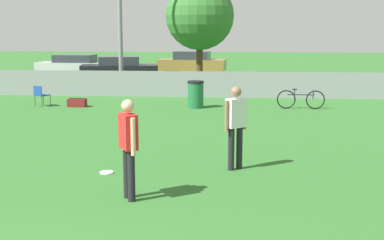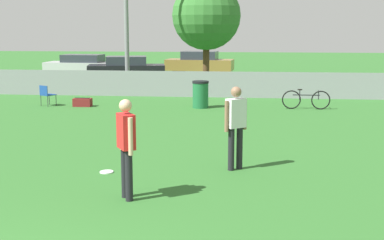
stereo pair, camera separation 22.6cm
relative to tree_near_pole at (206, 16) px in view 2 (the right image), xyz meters
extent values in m
cube|color=gray|center=(-1.06, -3.92, -2.94)|extent=(18.49, 0.03, 1.10)
cylinder|color=#4C331E|center=(0.00, 0.00, -2.37)|extent=(0.32, 0.32, 2.25)
sphere|color=#33702D|center=(0.00, 0.00, 0.01)|extent=(3.36, 3.36, 3.36)
cylinder|color=black|center=(1.83, -15.62, -3.04)|extent=(0.13, 0.13, 0.90)
cylinder|color=black|center=(2.00, -15.48, -3.04)|extent=(0.13, 0.13, 0.90)
cube|color=silver|center=(1.92, -15.55, -2.29)|extent=(0.45, 0.42, 0.60)
sphere|color=#8C664C|center=(1.92, -15.55, -1.85)|extent=(0.22, 0.22, 0.22)
cylinder|color=#8C664C|center=(1.73, -15.70, -2.34)|extent=(0.08, 0.08, 0.64)
cylinder|color=#8C664C|center=(2.10, -15.40, -2.34)|extent=(0.08, 0.08, 0.64)
cylinder|color=black|center=(0.06, -17.62, -3.04)|extent=(0.13, 0.13, 0.90)
cylinder|color=black|center=(0.17, -17.81, -3.04)|extent=(0.13, 0.13, 0.90)
cube|color=red|center=(0.12, -17.71, -2.29)|extent=(0.39, 0.45, 0.60)
sphere|color=#D8AD8C|center=(0.12, -17.71, -1.85)|extent=(0.22, 0.22, 0.22)
cylinder|color=#D8AD8C|center=(-0.01, -17.51, -2.34)|extent=(0.08, 0.08, 0.64)
cylinder|color=#D8AD8C|center=(0.24, -17.92, -2.34)|extent=(0.08, 0.08, 0.64)
cylinder|color=white|center=(-0.70, -16.08, -3.48)|extent=(0.28, 0.28, 0.03)
torus|color=white|center=(-0.70, -16.08, -3.48)|extent=(0.28, 0.28, 0.03)
cylinder|color=#333338|center=(-5.15, -6.97, -3.29)|extent=(0.02, 0.02, 0.40)
cylinder|color=#333338|center=(-5.49, -6.78, -3.29)|extent=(0.02, 0.02, 0.40)
cylinder|color=#333338|center=(-5.34, -7.32, -3.29)|extent=(0.02, 0.02, 0.40)
cylinder|color=#333338|center=(-5.69, -7.12, -3.29)|extent=(0.02, 0.02, 0.40)
cube|color=navy|center=(-5.42, -7.05, -3.08)|extent=(0.60, 0.60, 0.03)
cube|color=navy|center=(-5.52, -7.23, -2.89)|extent=(0.40, 0.24, 0.35)
torus|color=black|center=(3.70, -6.88, -3.15)|extent=(0.68, 0.05, 0.68)
torus|color=black|center=(4.75, -6.89, -3.15)|extent=(0.68, 0.05, 0.68)
cylinder|color=black|center=(4.22, -6.88, -2.97)|extent=(0.96, 0.05, 0.04)
cylinder|color=black|center=(3.99, -6.88, -2.97)|extent=(0.03, 0.03, 0.35)
cylinder|color=black|center=(4.66, -6.89, -2.97)|extent=(0.03, 0.03, 0.32)
cube|color=black|center=(3.99, -6.88, -2.78)|extent=(0.16, 0.06, 0.04)
cylinder|color=black|center=(4.66, -6.89, -2.81)|extent=(0.03, 0.44, 0.03)
cylinder|color=#1E6638|center=(0.38, -6.98, -3.03)|extent=(0.58, 0.58, 0.92)
cylinder|color=black|center=(0.38, -6.98, -2.53)|extent=(0.61, 0.61, 0.08)
cube|color=maroon|center=(-4.07, -7.09, -3.34)|extent=(0.67, 0.37, 0.30)
cube|color=black|center=(-4.07, -7.09, -3.17)|extent=(0.57, 0.04, 0.02)
cylinder|color=black|center=(-6.63, 6.31, -3.17)|extent=(0.65, 0.22, 0.64)
cylinder|color=black|center=(-6.73, 4.84, -3.17)|extent=(0.65, 0.22, 0.64)
cylinder|color=black|center=(-9.47, 6.49, -3.17)|extent=(0.65, 0.22, 0.64)
cylinder|color=black|center=(-9.56, 5.02, -3.17)|extent=(0.65, 0.22, 0.64)
cube|color=#B7B7BC|center=(-8.10, 5.66, -2.97)|extent=(4.68, 1.97, 0.61)
cube|color=#2D333D|center=(-8.10, 5.66, -2.43)|extent=(2.47, 1.63, 0.46)
cylinder|color=black|center=(-3.67, 4.40, -3.18)|extent=(0.64, 0.30, 0.61)
cylinder|color=black|center=(-3.37, 2.91, -3.18)|extent=(0.64, 0.30, 0.61)
cylinder|color=black|center=(-6.28, 3.87, -3.18)|extent=(0.64, 0.30, 0.61)
cylinder|color=black|center=(-5.98, 2.38, -3.18)|extent=(0.64, 0.30, 0.61)
cube|color=black|center=(-4.82, 3.39, -2.97)|extent=(4.56, 2.56, 0.64)
cube|color=#2D333D|center=(-4.82, 3.39, -2.41)|extent=(2.50, 1.94, 0.48)
cylinder|color=black|center=(0.32, 8.43, -3.15)|extent=(0.69, 0.24, 0.68)
cylinder|color=black|center=(0.19, 6.94, -3.15)|extent=(0.69, 0.24, 0.68)
cylinder|color=black|center=(-2.32, 8.66, -3.15)|extent=(0.69, 0.24, 0.68)
cylinder|color=black|center=(-2.44, 7.16, -3.15)|extent=(0.69, 0.24, 0.68)
cube|color=olive|center=(-1.06, 7.80, -2.93)|extent=(4.39, 2.07, 0.69)
cube|color=#2D333D|center=(-1.06, 7.80, -2.32)|extent=(2.33, 1.69, 0.52)
camera|label=1|loc=(1.98, -26.46, -0.55)|focal=50.00mm
camera|label=2|loc=(2.21, -26.44, -0.55)|focal=50.00mm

